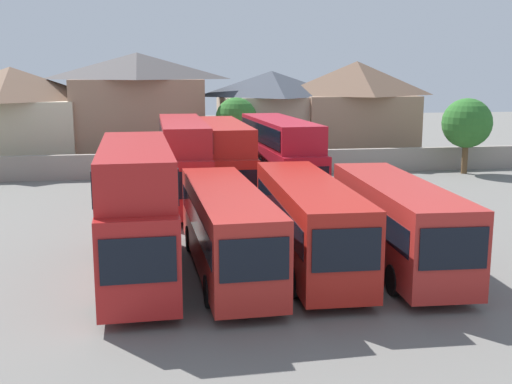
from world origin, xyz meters
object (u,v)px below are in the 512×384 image
bus_6 (223,158)px  house_terrace_right (271,115)px  bus_4 (396,219)px  house_terrace_left (13,117)px  tree_left_of_lot (236,119)px  bus_5 (183,158)px  bus_2 (227,226)px  bus_1 (136,204)px  bus_3 (308,218)px  tree_behind_wall (467,123)px  bus_7 (280,155)px  house_terrace_centre (139,108)px  house_terrace_far_right (356,110)px

bus_6 → house_terrace_right: house_terrace_right is taller
bus_4 → house_terrace_right: house_terrace_right is taller
house_terrace_left → house_terrace_right: (21.33, 1.13, -0.17)m
bus_4 → tree_left_of_lot: 26.07m
bus_5 → bus_6: (2.31, -0.07, -0.08)m
bus_5 → house_terrace_left: (-12.69, 16.79, 1.33)m
house_terrace_right → tree_left_of_lot: (-3.85, -5.52, 0.11)m
bus_2 → bus_1: bearing=-92.1°
bus_3 → tree_behind_wall: bearing=141.6°
bus_7 → bus_4: bearing=5.3°
bus_1 → bus_5: bus_1 is taller
bus_2 → bus_6: bearing=172.3°
house_terrace_centre → bus_2: bearing=-83.0°
bus_6 → bus_7: bearing=97.2°
bus_7 → tree_left_of_lot: size_ratio=2.05×
bus_3 → house_terrace_centre: house_terrace_centre is taller
bus_5 → house_terrace_right: 19.93m
bus_7 → house_terrace_far_right: size_ratio=1.16×
bus_4 → bus_6: bearing=-154.9°
bus_4 → house_terrace_left: 36.55m
bus_2 → bus_5: size_ratio=0.93×
bus_2 → house_terrace_far_right: bearing=151.7°
house_terrace_right → tree_left_of_lot: house_terrace_right is taller
bus_1 → house_terrace_left: bearing=-162.6°
bus_1 → bus_4: bus_1 is taller
bus_1 → tree_behind_wall: (24.16, 21.19, 0.97)m
bus_2 → house_terrace_right: bearing=164.3°
bus_6 → house_terrace_left: house_terrace_left is taller
bus_1 → house_terrace_centre: (-0.35, 30.31, 1.82)m
bus_7 → tree_behind_wall: (15.90, 7.50, 1.07)m
tree_behind_wall → house_terrace_left: bearing=165.5°
bus_7 → tree_behind_wall: size_ratio=2.04×
bus_1 → bus_3: bus_1 is taller
bus_1 → bus_2: 3.51m
bus_2 → house_terrace_centre: (-3.73, 30.33, 2.77)m
house_terrace_right → bus_4: bearing=-91.6°
bus_5 → house_terrace_centre: size_ratio=1.09×
house_terrace_right → house_terrace_far_right: house_terrace_far_right is taller
bus_6 → house_terrace_centre: (-5.08, 17.10, 1.98)m
bus_6 → tree_left_of_lot: size_ratio=1.91×
bus_2 → bus_5: 13.37m
bus_1 → house_terrace_left: (-10.27, 30.08, 1.25)m
bus_1 → bus_5: 13.51m
bus_7 → house_terrace_right: bearing=168.3°
bus_2 → bus_5: (-0.96, 13.30, 0.87)m
house_terrace_centre → tree_behind_wall: 26.17m
house_terrace_left → house_terrace_centre: house_terrace_centre is taller
bus_6 → tree_behind_wall: size_ratio=1.91×
bus_6 → house_terrace_far_right: house_terrace_far_right is taller
bus_3 → bus_6: 12.93m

